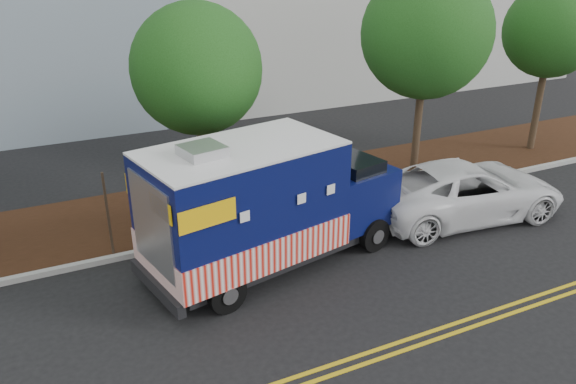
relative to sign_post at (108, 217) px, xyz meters
name	(u,v)px	position (x,y,z in m)	size (l,w,h in m)	color
ground	(278,252)	(4.00, -1.55, -1.20)	(120.00, 120.00, 0.00)	black
curb	(258,227)	(4.00, -0.15, -1.12)	(120.00, 0.18, 0.15)	#9E9E99
mulch_strip	(232,200)	(4.00, 1.95, -1.12)	(120.00, 4.00, 0.15)	black
centerline_near	(370,352)	(4.00, -6.00, -1.19)	(120.00, 0.10, 0.01)	gold
centerline_far	(377,360)	(4.00, -6.25, -1.19)	(120.00, 0.10, 0.01)	gold
tree_b	(197,69)	(3.10, 1.93, 3.08)	(3.71, 3.71, 6.15)	#38281C
tree_c	(426,34)	(10.63, 1.44, 3.67)	(4.22, 4.22, 6.99)	#38281C
tree_d	(552,31)	(16.29, 1.44, 3.44)	(3.43, 3.43, 6.37)	#38281C
sign_post	(108,217)	(0.00, 0.00, 0.00)	(0.06, 0.06, 2.40)	#473828
food_truck	(263,208)	(3.41, -1.99, 0.40)	(7.03, 3.73, 3.53)	black
white_car	(464,190)	(9.91, -1.90, -0.37)	(2.76, 5.99, 1.67)	white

